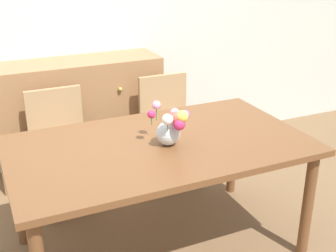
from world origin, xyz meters
TOP-DOWN VIEW (x-y plane):
  - ground_plane at (0.00, 0.00)m, footprint 12.00×12.00m
  - back_wall at (0.00, 1.60)m, footprint 7.00×0.10m
  - dining_table at (0.00, 0.00)m, footprint 1.81×1.04m
  - chair_left at (-0.45, 0.86)m, footprint 0.42×0.42m
  - chair_right at (0.45, 0.86)m, footprint 0.42×0.42m
  - dresser at (-0.18, 1.33)m, footprint 1.40×0.47m
  - flower_vase at (0.05, -0.06)m, footprint 0.25×0.26m

SIDE VIEW (x-z plane):
  - ground_plane at x=0.00m, z-range 0.00..0.00m
  - dresser at x=-0.18m, z-range 0.00..1.00m
  - chair_left at x=-0.45m, z-range 0.07..0.97m
  - chair_right at x=0.45m, z-range 0.07..0.97m
  - dining_table at x=0.00m, z-range 0.30..1.08m
  - flower_vase at x=0.05m, z-range 0.77..1.02m
  - back_wall at x=0.00m, z-range 0.00..2.80m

